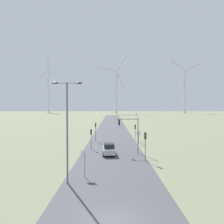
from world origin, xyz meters
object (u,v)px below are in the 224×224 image
(traffic_light_mast_overhead, at_px, (130,128))
(wind_turbine_left, at_px, (116,87))
(traffic_light_post_near_right, at_px, (145,140))
(traffic_light_post_mid_right, at_px, (135,129))
(car_approaching, at_px, (109,149))
(wind_turbine_center, at_px, (185,87))
(traffic_light_post_near_left, at_px, (91,135))
(stop_sign_far, at_px, (138,135))
(wind_turbine_far_left, at_px, (48,87))
(traffic_light_post_mid_left, at_px, (95,128))
(stop_sign_near, at_px, (84,159))
(streetlamp, at_px, (67,120))

(traffic_light_mast_overhead, height_order, wind_turbine_left, wind_turbine_left)
(traffic_light_post_near_right, xyz_separation_m, traffic_light_post_mid_right, (0.53, 17.91, -0.35))
(car_approaching, height_order, wind_turbine_center, wind_turbine_center)
(traffic_light_post_near_left, xyz_separation_m, traffic_light_post_near_right, (8.21, -8.51, 0.37))
(stop_sign_far, relative_size, wind_turbine_far_left, 0.04)
(stop_sign_far, xyz_separation_m, traffic_light_post_mid_left, (-8.87, 3.13, 1.14))
(traffic_light_post_mid_right, distance_m, wind_turbine_left, 168.29)
(stop_sign_near, xyz_separation_m, traffic_light_post_mid_left, (-0.61, 23.50, 0.95))
(car_approaching, bearing_deg, wind_turbine_far_left, 108.59)
(streetlamp, height_order, traffic_light_post_near_left, streetlamp)
(stop_sign_near, xyz_separation_m, wind_turbine_left, (7.21, 190.91, 24.27))
(stop_sign_far, bearing_deg, streetlamp, -113.69)
(stop_sign_near, distance_m, traffic_light_post_near_left, 14.93)
(streetlamp, distance_m, stop_sign_near, 4.85)
(stop_sign_near, height_order, stop_sign_far, stop_sign_near)
(wind_turbine_far_left, bearing_deg, traffic_light_mast_overhead, -70.50)
(stop_sign_far, xyz_separation_m, car_approaching, (-5.80, -9.73, -0.89))
(traffic_light_post_near_left, bearing_deg, wind_turbine_far_left, 108.13)
(streetlamp, distance_m, wind_turbine_far_left, 229.06)
(stop_sign_near, bearing_deg, traffic_light_post_near_right, 40.51)
(traffic_light_post_near_right, bearing_deg, traffic_light_post_mid_left, 115.25)
(traffic_light_post_near_left, height_order, traffic_light_post_near_right, traffic_light_post_near_right)
(stop_sign_far, bearing_deg, wind_turbine_left, 90.35)
(wind_turbine_left, bearing_deg, traffic_light_post_mid_right, -89.73)
(traffic_light_post_near_right, bearing_deg, stop_sign_far, 86.77)
(streetlamp, relative_size, car_approaching, 2.38)
(streetlamp, height_order, stop_sign_near, streetlamp)
(streetlamp, distance_m, car_approaching, 14.12)
(traffic_light_post_near_left, xyz_separation_m, traffic_light_post_mid_right, (8.73, 9.40, 0.02))
(stop_sign_near, height_order, wind_turbine_left, wind_turbine_left)
(streetlamp, bearing_deg, traffic_light_post_mid_left, 88.03)
(wind_turbine_far_left, bearing_deg, wind_turbine_center, -5.56)
(wind_turbine_far_left, bearing_deg, wind_turbine_left, -19.13)
(traffic_light_mast_overhead, relative_size, car_approaching, 1.38)
(streetlamp, bearing_deg, stop_sign_far, 66.31)
(traffic_light_post_mid_left, height_order, wind_turbine_far_left, wind_turbine_far_left)
(stop_sign_far, distance_m, wind_turbine_far_left, 211.78)
(car_approaching, relative_size, wind_turbine_left, 0.07)
(stop_sign_far, relative_size, traffic_light_post_mid_right, 0.73)
(traffic_light_post_mid_right, xyz_separation_m, wind_turbine_center, (70.32, 178.14, 24.46))
(wind_turbine_center, bearing_deg, traffic_light_post_near_left, -112.86)
(traffic_light_post_mid_right, bearing_deg, traffic_light_post_mid_left, -174.74)
(traffic_light_post_mid_right, xyz_separation_m, traffic_light_mast_overhead, (-2.15, -12.82, 1.47))
(stop_sign_far, bearing_deg, wind_turbine_far_left, 110.93)
(traffic_light_post_mid_left, bearing_deg, streetlamp, -91.97)
(traffic_light_post_mid_right, relative_size, wind_turbine_left, 0.06)
(traffic_light_mast_overhead, distance_m, car_approaching, 4.71)
(wind_turbine_left, bearing_deg, wind_turbine_center, 9.21)
(stop_sign_far, height_order, wind_turbine_far_left, wind_turbine_far_left)
(streetlamp, xyz_separation_m, wind_turbine_far_left, (-65.31, 218.40, 22.48))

